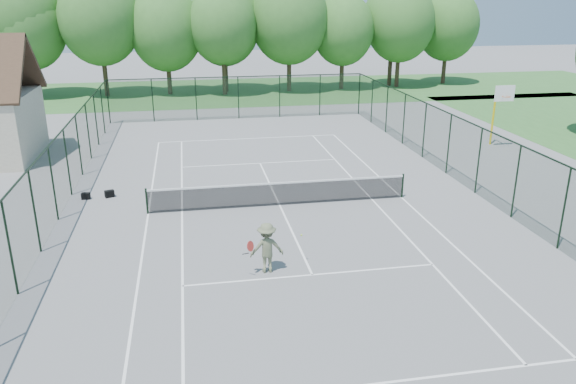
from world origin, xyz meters
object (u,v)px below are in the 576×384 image
object	(u,v)px
tennis_net	(280,193)
sports_bag_a	(86,196)
basketball_goal	(500,103)
tennis_player	(267,248)

from	to	relation	value
tennis_net	sports_bag_a	xyz separation A→B (m)	(-8.27, 2.28, -0.43)
tennis_net	basketball_goal	bearing A→B (deg)	27.74
tennis_net	sports_bag_a	world-z (taller)	tennis_net
sports_bag_a	tennis_player	world-z (taller)	tennis_player
tennis_net	sports_bag_a	size ratio (longest dim) A/B	31.04
tennis_player	basketball_goal	bearing A→B (deg)	40.61
sports_bag_a	basketball_goal	bearing A→B (deg)	19.99
tennis_net	tennis_player	bearing A→B (deg)	-103.34
sports_bag_a	tennis_player	distance (m)	10.70
tennis_net	basketball_goal	world-z (taller)	basketball_goal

